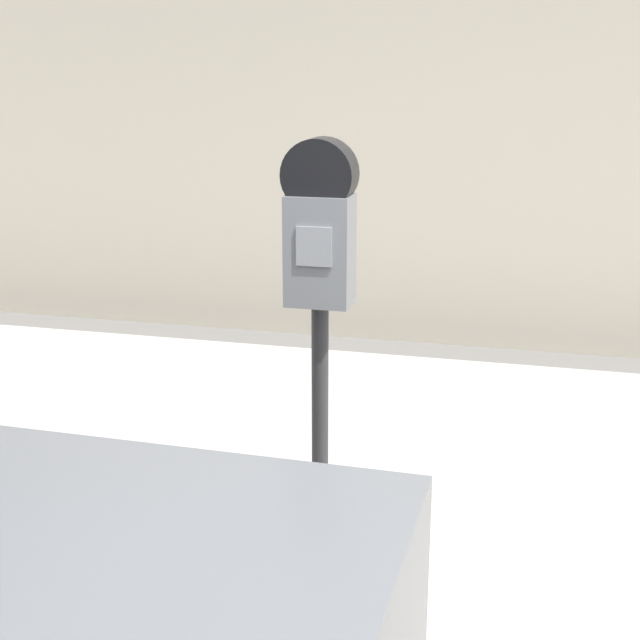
# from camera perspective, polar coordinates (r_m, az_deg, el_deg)

# --- Properties ---
(sidewalk) EXTENTS (24.00, 2.80, 0.11)m
(sidewalk) POSITION_cam_1_polar(r_m,az_deg,el_deg) (3.85, 10.71, -10.07)
(sidewalk) COLOR #BCB7AD
(sidewalk) RESTS_ON ground_plane
(parking_meter) EXTENTS (0.21, 0.15, 1.42)m
(parking_meter) POSITION_cam_1_polar(r_m,az_deg,el_deg) (2.66, -0.00, 3.84)
(parking_meter) COLOR #2D2D30
(parking_meter) RESTS_ON sidewalk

